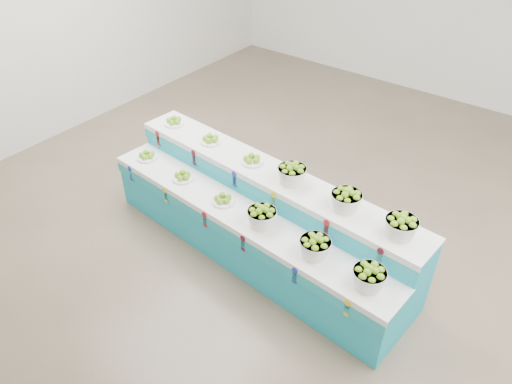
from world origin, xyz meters
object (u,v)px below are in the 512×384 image
Objects in this scene: plate_upper_mid at (211,139)px; display_stand at (256,217)px; basket_lower_left at (262,216)px; basket_upper_right at (401,226)px.

display_stand is at bearing -18.72° from plate_upper_mid.
display_stand is 1.15m from plate_upper_mid.
basket_upper_right is (1.35, 0.38, 0.30)m from basket_lower_left.
basket_lower_left is at bearing -38.87° from display_stand.
basket_lower_left is 1.20× the size of plate_upper_mid.
plate_upper_mid is (-1.23, 0.59, 0.23)m from basket_lower_left.
display_stand is 15.04× the size of plate_upper_mid.
basket_upper_right is at bearing -4.56° from plate_upper_mid.
basket_lower_left is at bearing -164.05° from basket_upper_right.
basket_lower_left is 1.43m from basket_upper_right.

